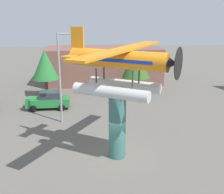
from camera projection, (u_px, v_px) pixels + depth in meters
name	position (u px, v px, depth m)	size (l,w,h in m)	color
ground_plane	(117.00, 156.00, 18.50)	(140.00, 140.00, 0.00)	#605B54
display_pedestal	(117.00, 126.00, 17.90)	(1.10, 1.10, 4.27)	#386B66
floatplane_monument	(120.00, 67.00, 16.79)	(7.02, 9.34, 4.00)	silver
car_mid_green	(49.00, 100.00, 27.76)	(4.20, 2.02, 1.76)	#237A38
streetlight_primary	(62.00, 72.00, 23.25)	(1.84, 0.28, 7.64)	gray
storefront_building	(103.00, 65.00, 38.93)	(15.38, 7.17, 4.77)	brown
tree_east	(45.00, 65.00, 31.28)	(2.97, 2.97, 5.33)	brown
tree_center_back	(136.00, 62.00, 32.46)	(3.23, 3.23, 5.54)	brown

